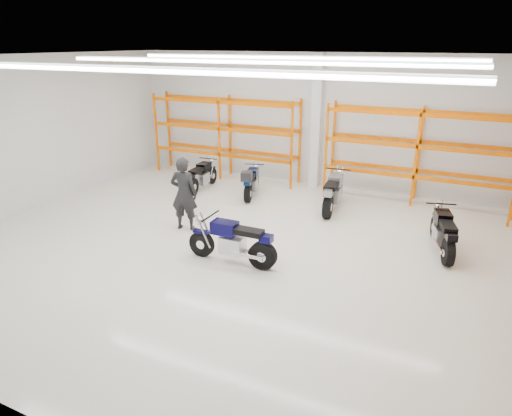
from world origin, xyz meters
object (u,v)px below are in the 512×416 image
at_px(motorcycle_back_d, 443,234).
at_px(structural_column, 317,122).
at_px(motorcycle_back_c, 333,193).
at_px(motorcycle_back_b, 251,182).
at_px(standing_man, 184,194).
at_px(motorcycle_main, 235,243).
at_px(motorcycle_back_a, 201,177).

height_order(motorcycle_back_d, structural_column, structural_column).
bearing_deg(motorcycle_back_c, motorcycle_back_b, 179.31).
bearing_deg(structural_column, standing_man, -109.52).
bearing_deg(motorcycle_back_d, motorcycle_back_c, 151.83).
relative_size(motorcycle_back_b, standing_man, 1.01).
bearing_deg(motorcycle_main, standing_man, 150.62).
relative_size(motorcycle_back_d, structural_column, 0.47).
bearing_deg(motorcycle_back_d, standing_man, -167.62).
height_order(motorcycle_main, motorcycle_back_c, motorcycle_back_c).
distance_m(motorcycle_back_a, motorcycle_back_b, 1.87).
distance_m(motorcycle_back_a, motorcycle_back_c, 4.64).
height_order(motorcycle_back_a, structural_column, structural_column).
relative_size(motorcycle_main, structural_column, 0.49).
bearing_deg(standing_man, motorcycle_back_a, -78.12).
relative_size(motorcycle_back_a, standing_man, 1.02).
distance_m(motorcycle_main, standing_man, 2.58).
relative_size(motorcycle_back_b, motorcycle_back_d, 0.95).
xyz_separation_m(motorcycle_back_d, standing_man, (-6.43, -1.41, 0.50)).
relative_size(motorcycle_back_b, structural_column, 0.45).
height_order(motorcycle_back_a, standing_man, standing_man).
xyz_separation_m(motorcycle_back_b, standing_man, (-0.42, -3.18, 0.50)).
bearing_deg(motorcycle_back_d, motorcycle_main, -147.85).
xyz_separation_m(motorcycle_main, motorcycle_back_c, (0.98, 4.39, 0.02)).
height_order(motorcycle_back_a, motorcycle_back_b, motorcycle_back_b).
bearing_deg(structural_column, motorcycle_back_d, -40.45).
distance_m(motorcycle_main, motorcycle_back_b, 4.77).
bearing_deg(motorcycle_main, motorcycle_back_d, 32.15).
bearing_deg(motorcycle_back_d, motorcycle_back_b, 163.58).
relative_size(motorcycle_main, motorcycle_back_a, 1.09).
relative_size(motorcycle_main, standing_man, 1.11).
xyz_separation_m(motorcycle_main, motorcycle_back_a, (-3.66, 4.35, -0.04)).
height_order(motorcycle_back_c, motorcycle_back_d, motorcycle_back_c).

